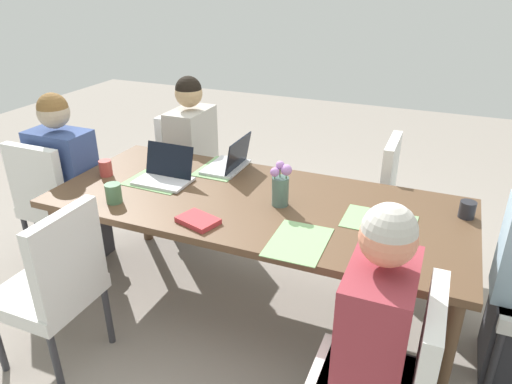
{
  "coord_description": "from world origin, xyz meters",
  "views": [
    {
      "loc": [
        0.91,
        -2.18,
        1.89
      ],
      "look_at": [
        0.0,
        0.0,
        0.77
      ],
      "focal_mm": 33.29,
      "sensor_mm": 36.0,
      "label": 1
    }
  ],
  "objects_px": {
    "coffee_mug_near_right": "(114,193)",
    "phone_black": "(169,163)",
    "person_near_left_mid": "(371,360)",
    "laptop_head_left_left_far": "(165,175)",
    "person_far_right_near": "(193,163)",
    "book_red_cover": "(198,220)",
    "laptop_far_right_near": "(230,163)",
    "person_head_left_left_far": "(68,191)",
    "chair_far_right_far": "(404,200)",
    "chair_far_right_near": "(189,163)",
    "chair_head_left_left_far": "(54,198)",
    "chair_near_right_mid": "(55,282)",
    "coffee_mug_centre_left": "(467,210)",
    "dining_table": "(256,211)",
    "coffee_mug_near_left": "(106,168)",
    "flower_vase": "(280,186)",
    "chair_near_left_mid": "(388,382)"
  },
  "relations": [
    {
      "from": "coffee_mug_near_right",
      "to": "laptop_far_right_near",
      "type": "bearing_deg",
      "value": 60.44
    },
    {
      "from": "flower_vase",
      "to": "coffee_mug_near_right",
      "type": "distance_m",
      "value": 0.91
    },
    {
      "from": "person_near_left_mid",
      "to": "coffee_mug_near_left",
      "type": "bearing_deg",
      "value": 158.59
    },
    {
      "from": "person_head_left_left_far",
      "to": "person_far_right_near",
      "type": "distance_m",
      "value": 0.93
    },
    {
      "from": "person_far_right_near",
      "to": "book_red_cover",
      "type": "bearing_deg",
      "value": -58.72
    },
    {
      "from": "dining_table",
      "to": "chair_head_left_left_far",
      "type": "relative_size",
      "value": 2.57
    },
    {
      "from": "coffee_mug_near_right",
      "to": "phone_black",
      "type": "height_order",
      "value": "coffee_mug_near_right"
    },
    {
      "from": "chair_far_right_near",
      "to": "coffee_mug_centre_left",
      "type": "xyz_separation_m",
      "value": [
        2.0,
        -0.59,
        0.27
      ]
    },
    {
      "from": "person_head_left_left_far",
      "to": "coffee_mug_centre_left",
      "type": "bearing_deg",
      "value": 5.57
    },
    {
      "from": "dining_table",
      "to": "person_head_left_left_far",
      "type": "distance_m",
      "value": 1.38
    },
    {
      "from": "person_far_right_near",
      "to": "laptop_far_right_near",
      "type": "bearing_deg",
      "value": -38.81
    },
    {
      "from": "laptop_head_left_left_far",
      "to": "phone_black",
      "type": "xyz_separation_m",
      "value": [
        -0.14,
        0.26,
        -0.04
      ]
    },
    {
      "from": "laptop_head_left_left_far",
      "to": "chair_near_right_mid",
      "type": "bearing_deg",
      "value": -98.88
    },
    {
      "from": "laptop_head_left_left_far",
      "to": "book_red_cover",
      "type": "height_order",
      "value": "laptop_head_left_left_far"
    },
    {
      "from": "dining_table",
      "to": "chair_far_right_near",
      "type": "xyz_separation_m",
      "value": [
        -0.92,
        0.83,
        -0.16
      ]
    },
    {
      "from": "coffee_mug_near_right",
      "to": "laptop_head_left_left_far",
      "type": "bearing_deg",
      "value": 73.19
    },
    {
      "from": "laptop_far_right_near",
      "to": "book_red_cover",
      "type": "height_order",
      "value": "laptop_far_right_near"
    },
    {
      "from": "chair_far_right_near",
      "to": "chair_near_right_mid",
      "type": "bearing_deg",
      "value": -83.27
    },
    {
      "from": "chair_near_left_mid",
      "to": "chair_far_right_near",
      "type": "xyz_separation_m",
      "value": [
        -1.79,
        1.62,
        0.0
      ]
    },
    {
      "from": "laptop_head_left_left_far",
      "to": "coffee_mug_near_right",
      "type": "bearing_deg",
      "value": -106.81
    },
    {
      "from": "chair_near_right_mid",
      "to": "coffee_mug_near_left",
      "type": "height_order",
      "value": "chair_near_right_mid"
    },
    {
      "from": "chair_far_right_near",
      "to": "chair_far_right_far",
      "type": "xyz_separation_m",
      "value": [
        1.65,
        -0.02,
        0.0
      ]
    },
    {
      "from": "chair_near_left_mid",
      "to": "phone_black",
      "type": "xyz_separation_m",
      "value": [
        -1.61,
        1.08,
        0.23
      ]
    },
    {
      "from": "chair_far_right_far",
      "to": "book_red_cover",
      "type": "height_order",
      "value": "chair_far_right_far"
    },
    {
      "from": "phone_black",
      "to": "coffee_mug_centre_left",
      "type": "bearing_deg",
      "value": -58.84
    },
    {
      "from": "coffee_mug_centre_left",
      "to": "phone_black",
      "type": "height_order",
      "value": "coffee_mug_centre_left"
    },
    {
      "from": "phone_black",
      "to": "chair_near_right_mid",
      "type": "bearing_deg",
      "value": -146.9
    },
    {
      "from": "person_far_right_near",
      "to": "phone_black",
      "type": "distance_m",
      "value": 0.53
    },
    {
      "from": "chair_head_left_left_far",
      "to": "person_far_right_near",
      "type": "height_order",
      "value": "person_far_right_near"
    },
    {
      "from": "chair_head_left_left_far",
      "to": "coffee_mug_centre_left",
      "type": "distance_m",
      "value": 2.55
    },
    {
      "from": "person_head_left_left_far",
      "to": "chair_far_right_far",
      "type": "bearing_deg",
      "value": 20.82
    },
    {
      "from": "flower_vase",
      "to": "coffee_mug_near_left",
      "type": "xyz_separation_m",
      "value": [
        -1.14,
        -0.04,
        -0.06
      ]
    },
    {
      "from": "person_near_left_mid",
      "to": "person_far_right_near",
      "type": "height_order",
      "value": "same"
    },
    {
      "from": "flower_vase",
      "to": "person_head_left_left_far",
      "type": "bearing_deg",
      "value": 179.88
    },
    {
      "from": "person_far_right_near",
      "to": "dining_table",
      "type": "bearing_deg",
      "value": -42.03
    },
    {
      "from": "person_head_left_left_far",
      "to": "laptop_head_left_left_far",
      "type": "bearing_deg",
      "value": 1.9
    },
    {
      "from": "person_near_left_mid",
      "to": "chair_far_right_near",
      "type": "height_order",
      "value": "person_near_left_mid"
    },
    {
      "from": "chair_near_left_mid",
      "to": "chair_head_left_left_far",
      "type": "height_order",
      "value": "same"
    },
    {
      "from": "chair_near_left_mid",
      "to": "person_near_left_mid",
      "type": "height_order",
      "value": "person_near_left_mid"
    },
    {
      "from": "chair_far_right_near",
      "to": "chair_near_right_mid",
      "type": "height_order",
      "value": "same"
    },
    {
      "from": "chair_near_left_mid",
      "to": "chair_head_left_left_far",
      "type": "distance_m",
      "value": 2.41
    },
    {
      "from": "coffee_mug_near_right",
      "to": "phone_black",
      "type": "xyz_separation_m",
      "value": [
        -0.03,
        0.61,
        -0.05
      ]
    },
    {
      "from": "chair_far_right_near",
      "to": "coffee_mug_near_right",
      "type": "relative_size",
      "value": 8.32
    },
    {
      "from": "chair_near_left_mid",
      "to": "chair_head_left_left_far",
      "type": "bearing_deg",
      "value": 162.57
    },
    {
      "from": "chair_near_left_mid",
      "to": "person_head_left_left_far",
      "type": "relative_size",
      "value": 0.75
    },
    {
      "from": "dining_table",
      "to": "coffee_mug_near_left",
      "type": "bearing_deg",
      "value": -177.76
    },
    {
      "from": "person_near_left_mid",
      "to": "laptop_head_left_left_far",
      "type": "height_order",
      "value": "person_near_left_mid"
    },
    {
      "from": "chair_far_right_near",
      "to": "chair_far_right_far",
      "type": "height_order",
      "value": "same"
    },
    {
      "from": "laptop_far_right_near",
      "to": "coffee_mug_near_right",
      "type": "bearing_deg",
      "value": -119.56
    },
    {
      "from": "person_far_right_near",
      "to": "coffee_mug_near_right",
      "type": "bearing_deg",
      "value": -82.67
    }
  ]
}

